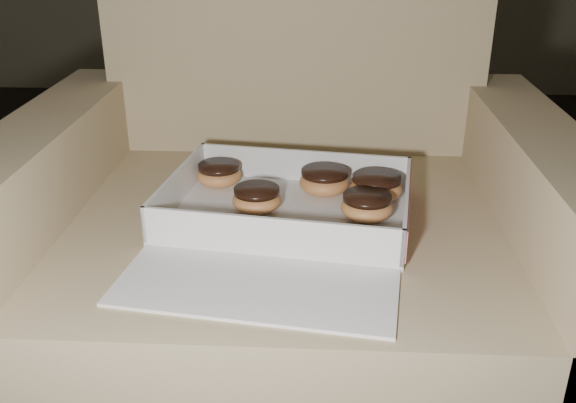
% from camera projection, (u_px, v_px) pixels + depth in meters
% --- Properties ---
extents(floor, '(4.50, 4.50, 0.00)m').
position_uv_depth(floor, '(77.00, 330.00, 1.54)').
color(floor, black).
rests_on(floor, ground).
extents(armchair, '(0.96, 0.81, 1.01)m').
position_uv_depth(armchair, '(288.00, 261.00, 1.21)').
color(armchair, '#9E8A64').
rests_on(armchair, floor).
extents(bakery_box, '(0.45, 0.51, 0.07)m').
position_uv_depth(bakery_box, '(285.00, 220.00, 1.04)').
color(bakery_box, silver).
rests_on(bakery_box, armchair).
extents(donut_a, '(0.09, 0.09, 0.05)m').
position_uv_depth(donut_a, '(325.00, 181.00, 1.14)').
color(donut_a, '#BA7741').
rests_on(donut_a, bakery_box).
extents(donut_b, '(0.08, 0.08, 0.04)m').
position_uv_depth(donut_b, '(219.00, 174.00, 1.18)').
color(donut_b, '#BA7741').
rests_on(donut_b, bakery_box).
extents(donut_c, '(0.08, 0.08, 0.04)m').
position_uv_depth(donut_c, '(257.00, 198.00, 1.08)').
color(donut_c, '#BA7741').
rests_on(donut_c, bakery_box).
extents(donut_d, '(0.09, 0.09, 0.05)m').
position_uv_depth(donut_d, '(376.00, 187.00, 1.12)').
color(donut_d, '#BA7741').
rests_on(donut_d, bakery_box).
extents(donut_e, '(0.09, 0.09, 0.04)m').
position_uv_depth(donut_e, '(367.00, 206.00, 1.05)').
color(donut_e, '#BA7741').
rests_on(donut_e, bakery_box).
extents(crumb_a, '(0.01, 0.01, 0.00)m').
position_uv_depth(crumb_a, '(167.00, 229.00, 1.02)').
color(crumb_a, black).
rests_on(crumb_a, bakery_box).
extents(crumb_b, '(0.01, 0.01, 0.00)m').
position_uv_depth(crumb_b, '(286.00, 241.00, 0.98)').
color(crumb_b, black).
rests_on(crumb_b, bakery_box).
extents(crumb_c, '(0.01, 0.01, 0.00)m').
position_uv_depth(crumb_c, '(368.00, 242.00, 0.98)').
color(crumb_c, black).
rests_on(crumb_c, bakery_box).
extents(crumb_d, '(0.01, 0.01, 0.00)m').
position_uv_depth(crumb_d, '(220.00, 224.00, 1.03)').
color(crumb_d, black).
rests_on(crumb_d, bakery_box).
extents(crumb_e, '(0.01, 0.01, 0.00)m').
position_uv_depth(crumb_e, '(304.00, 240.00, 0.98)').
color(crumb_e, black).
rests_on(crumb_e, bakery_box).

